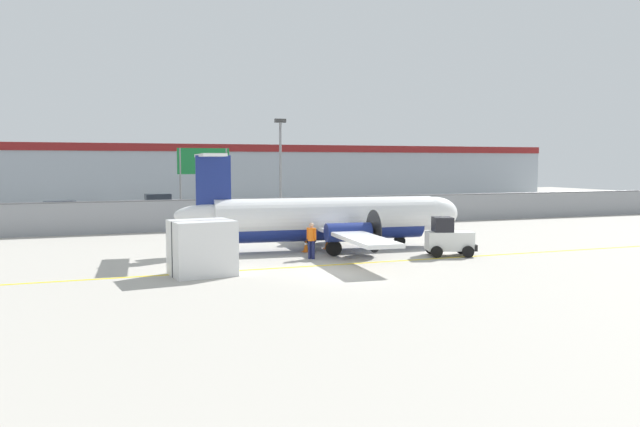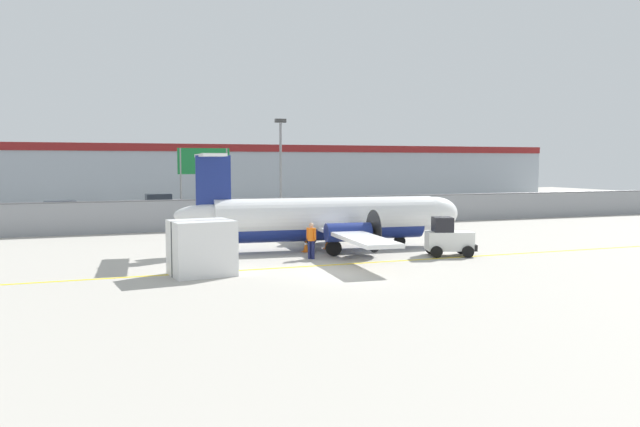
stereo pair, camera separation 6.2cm
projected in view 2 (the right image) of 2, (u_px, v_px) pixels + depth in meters
name	position (u px, v px, depth m)	size (l,w,h in m)	color
ground_plane	(333.00, 265.00, 27.46)	(140.00, 140.00, 0.01)	#ADA89E
perimeter_fence	(248.00, 212.00, 42.34)	(98.00, 0.10, 2.10)	gray
parking_lot_strip	(216.00, 215.00, 53.19)	(98.00, 17.00, 0.12)	#38383A
background_building	(185.00, 174.00, 70.23)	(91.00, 8.10, 6.50)	#A8B2BC
commuter_airplane	(332.00, 219.00, 32.23)	(15.18, 16.07, 4.92)	white
baggage_tug	(448.00, 238.00, 30.04)	(2.56, 1.95, 1.88)	silver
ground_crew_worker	(311.00, 239.00, 29.10)	(0.47, 0.50, 1.70)	#191E4C
cargo_container	(202.00, 248.00, 24.92)	(2.62, 2.28, 2.20)	silver
traffic_cone_near_left	(306.00, 246.00, 31.38)	(0.36, 0.36, 0.64)	orange
traffic_cone_near_right	(327.00, 243.00, 32.49)	(0.36, 0.36, 0.64)	orange
parked_car_0	(59.00, 211.00, 46.00)	(4.35, 2.34, 1.58)	gray
parked_car_1	(157.00, 203.00, 56.10)	(4.27, 2.16, 1.58)	gray
parked_car_2	(293.00, 207.00, 50.31)	(4.22, 2.04, 1.58)	slate
parked_car_3	(377.00, 206.00, 52.23)	(4.33, 2.28, 1.58)	black
apron_light_pole	(281.00, 166.00, 39.76)	(0.70, 0.30, 7.27)	slate
highway_sign	(204.00, 168.00, 43.23)	(3.60, 0.14, 5.50)	slate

